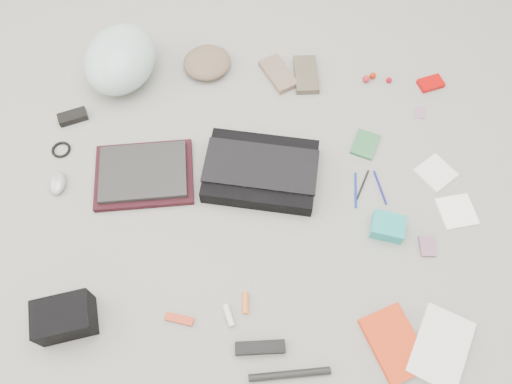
{
  "coord_description": "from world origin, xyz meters",
  "views": [
    {
      "loc": [
        0.02,
        -0.78,
        1.58
      ],
      "look_at": [
        0.0,
        0.0,
        0.05
      ],
      "focal_mm": 35.0,
      "sensor_mm": 36.0,
      "label": 1
    }
  ],
  "objects_px": {
    "messenger_bag": "(261,171)",
    "accordion_wallet": "(388,227)",
    "bike_helmet": "(120,59)",
    "camera_bag": "(65,318)",
    "laptop": "(143,172)",
    "book_red": "(395,343)"
  },
  "relations": [
    {
      "from": "messenger_bag",
      "to": "accordion_wallet",
      "type": "relative_size",
      "value": 3.61
    },
    {
      "from": "bike_helmet",
      "to": "camera_bag",
      "type": "relative_size",
      "value": 1.92
    },
    {
      "from": "laptop",
      "to": "bike_helmet",
      "type": "distance_m",
      "value": 0.48
    },
    {
      "from": "messenger_bag",
      "to": "laptop",
      "type": "distance_m",
      "value": 0.42
    },
    {
      "from": "bike_helmet",
      "to": "accordion_wallet",
      "type": "height_order",
      "value": "bike_helmet"
    },
    {
      "from": "messenger_bag",
      "to": "laptop",
      "type": "xyz_separation_m",
      "value": [
        -0.42,
        -0.02,
        0.0
      ]
    },
    {
      "from": "accordion_wallet",
      "to": "messenger_bag",
      "type": "bearing_deg",
      "value": 167.94
    },
    {
      "from": "laptop",
      "to": "camera_bag",
      "type": "relative_size",
      "value": 1.79
    },
    {
      "from": "laptop",
      "to": "bike_helmet",
      "type": "relative_size",
      "value": 0.93
    },
    {
      "from": "laptop",
      "to": "accordion_wallet",
      "type": "distance_m",
      "value": 0.87
    },
    {
      "from": "bike_helmet",
      "to": "camera_bag",
      "type": "distance_m",
      "value": 0.99
    },
    {
      "from": "camera_bag",
      "to": "accordion_wallet",
      "type": "xyz_separation_m",
      "value": [
        1.02,
        0.34,
        -0.03
      ]
    },
    {
      "from": "bike_helmet",
      "to": "laptop",
      "type": "bearing_deg",
      "value": -59.03
    },
    {
      "from": "bike_helmet",
      "to": "camera_bag",
      "type": "height_order",
      "value": "bike_helmet"
    },
    {
      "from": "bike_helmet",
      "to": "camera_bag",
      "type": "bearing_deg",
      "value": -77.33
    },
    {
      "from": "messenger_bag",
      "to": "camera_bag",
      "type": "relative_size",
      "value": 2.27
    },
    {
      "from": "laptop",
      "to": "book_red",
      "type": "bearing_deg",
      "value": -40.69
    },
    {
      "from": "messenger_bag",
      "to": "bike_helmet",
      "type": "xyz_separation_m",
      "value": [
        -0.55,
        0.44,
        0.07
      ]
    },
    {
      "from": "messenger_bag",
      "to": "laptop",
      "type": "relative_size",
      "value": 1.27
    },
    {
      "from": "camera_bag",
      "to": "messenger_bag",
      "type": "bearing_deg",
      "value": 27.64
    },
    {
      "from": "laptop",
      "to": "accordion_wallet",
      "type": "xyz_separation_m",
      "value": [
        0.85,
        -0.18,
        -0.01
      ]
    },
    {
      "from": "book_red",
      "to": "accordion_wallet",
      "type": "distance_m",
      "value": 0.38
    }
  ]
}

